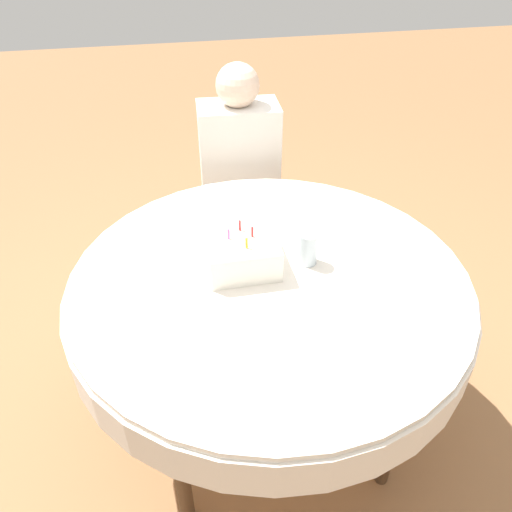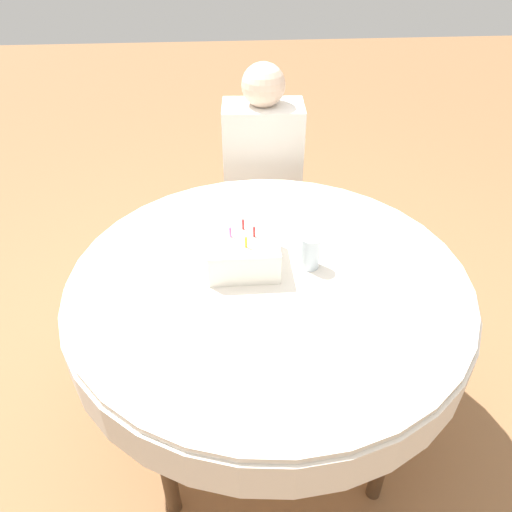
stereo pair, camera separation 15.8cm
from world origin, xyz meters
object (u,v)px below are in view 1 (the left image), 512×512
object	(u,v)px
chair	(239,200)
person	(240,167)
birthday_cake	(241,252)
drinking_glass	(308,248)

from	to	relation	value
chair	person	xyz separation A→B (m)	(-0.00, -0.09, 0.23)
chair	person	distance (m)	0.25
person	birthday_cake	world-z (taller)	person
birthday_cake	person	bearing A→B (deg)	80.52
person	birthday_cake	distance (m)	0.83
person	drinking_glass	xyz separation A→B (m)	(0.08, -0.84, 0.12)
chair	drinking_glass	bearing A→B (deg)	-82.02
birthday_cake	drinking_glass	bearing A→B (deg)	-7.30
chair	drinking_glass	size ratio (longest dim) A/B	7.44
birthday_cake	drinking_glass	size ratio (longest dim) A/B	1.99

